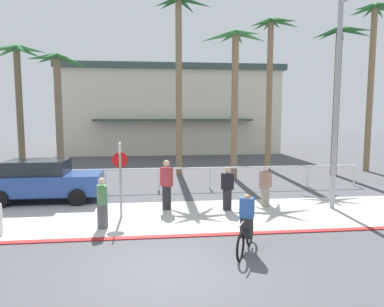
# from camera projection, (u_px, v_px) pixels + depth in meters

# --- Properties ---
(ground_plane) EXTENTS (80.00, 80.00, 0.00)m
(ground_plane) POSITION_uv_depth(u_px,v_px,m) (158.00, 184.00, 17.87)
(ground_plane) COLOR #4C4C51
(sidewalk_strip) EXTENTS (44.00, 4.00, 0.02)m
(sidewalk_strip) POSITION_uv_depth(u_px,v_px,m) (161.00, 217.00, 12.14)
(sidewalk_strip) COLOR beige
(sidewalk_strip) RESTS_ON ground
(curb_paint) EXTENTS (44.00, 0.24, 0.03)m
(curb_paint) POSITION_uv_depth(u_px,v_px,m) (163.00, 237.00, 10.17)
(curb_paint) COLOR maroon
(curb_paint) RESTS_ON ground
(building_backdrop) EXTENTS (19.22, 13.05, 7.68)m
(building_backdrop) POSITION_uv_depth(u_px,v_px,m) (170.00, 110.00, 35.19)
(building_backdrop) COLOR beige
(building_backdrop) RESTS_ON ground
(rail_fence) EXTENTS (19.23, 0.08, 1.04)m
(rail_fence) POSITION_uv_depth(u_px,v_px,m) (159.00, 172.00, 16.29)
(rail_fence) COLOR white
(rail_fence) RESTS_ON ground
(stop_sign_bike_lane) EXTENTS (0.52, 0.56, 2.56)m
(stop_sign_bike_lane) POSITION_uv_depth(u_px,v_px,m) (120.00, 169.00, 11.93)
(stop_sign_bike_lane) COLOR gray
(stop_sign_bike_lane) RESTS_ON ground
(streetlight_curb) EXTENTS (0.24, 2.54, 7.50)m
(streetlight_curb) POSITION_uv_depth(u_px,v_px,m) (340.00, 92.00, 12.54)
(streetlight_curb) COLOR #9EA0A5
(streetlight_curb) RESTS_ON ground
(palm_tree_1) EXTENTS (3.40, 2.81, 7.40)m
(palm_tree_1) POSITION_uv_depth(u_px,v_px,m) (18.00, 79.00, 20.01)
(palm_tree_1) COLOR brown
(palm_tree_1) RESTS_ON ground
(palm_tree_2) EXTENTS (2.92, 3.05, 6.60)m
(palm_tree_2) POSITION_uv_depth(u_px,v_px,m) (59.00, 86.00, 18.14)
(palm_tree_2) COLOR #756047
(palm_tree_2) RESTS_ON ground
(palm_tree_3) EXTENTS (3.33, 3.12, 10.07)m
(palm_tree_3) POSITION_uv_depth(u_px,v_px,m) (179.00, 46.00, 20.02)
(palm_tree_3) COLOR #846B4C
(palm_tree_3) RESTS_ON ground
(palm_tree_4) EXTENTS (3.54, 2.86, 7.90)m
(palm_tree_4) POSITION_uv_depth(u_px,v_px,m) (235.00, 72.00, 18.62)
(palm_tree_4) COLOR #846B4C
(palm_tree_4) RESTS_ON ground
(palm_tree_5) EXTENTS (3.17, 2.91, 9.35)m
(palm_tree_5) POSITION_uv_depth(u_px,v_px,m) (271.00, 59.00, 21.70)
(palm_tree_5) COLOR #846B4C
(palm_tree_5) RESTS_ON ground
(palm_tree_6) EXTENTS (3.40, 3.50, 8.37)m
(palm_tree_6) POSITION_uv_depth(u_px,v_px,m) (339.00, 66.00, 19.79)
(palm_tree_6) COLOR brown
(palm_tree_6) RESTS_ON ground
(palm_tree_7) EXTENTS (3.39, 3.57, 9.98)m
(palm_tree_7) POSITION_uv_depth(u_px,v_px,m) (373.00, 47.00, 20.99)
(palm_tree_7) COLOR #846B4C
(palm_tree_7) RESTS_ON ground
(car_blue_1) EXTENTS (4.40, 2.02, 1.69)m
(car_blue_1) POSITION_uv_depth(u_px,v_px,m) (44.00, 180.00, 14.20)
(car_blue_1) COLOR #284793
(car_blue_1) RESTS_ON ground
(cyclist_black_0) EXTENTS (0.89, 1.64, 1.50)m
(cyclist_black_0) POSITION_uv_depth(u_px,v_px,m) (246.00, 225.00, 9.10)
(cyclist_black_0) COLOR black
(cyclist_black_0) RESTS_ON ground
(pedestrian_0) EXTENTS (0.48, 0.44, 1.84)m
(pedestrian_0) POSITION_uv_depth(u_px,v_px,m) (167.00, 187.00, 12.97)
(pedestrian_0) COLOR #232326
(pedestrian_0) RESTS_ON ground
(pedestrian_1) EXTENTS (0.43, 0.48, 1.57)m
(pedestrian_1) POSITION_uv_depth(u_px,v_px,m) (265.00, 188.00, 13.46)
(pedestrian_1) COLOR gray
(pedestrian_1) RESTS_ON ground
(pedestrian_2) EXTENTS (0.39, 0.45, 1.59)m
(pedestrian_2) POSITION_uv_depth(u_px,v_px,m) (102.00, 205.00, 10.87)
(pedestrian_2) COLOR #4C4C51
(pedestrian_2) RESTS_ON ground
(pedestrian_3) EXTENTS (0.44, 0.38, 1.62)m
(pedestrian_3) POSITION_uv_depth(u_px,v_px,m) (227.00, 190.00, 12.92)
(pedestrian_3) COLOR #232326
(pedestrian_3) RESTS_ON ground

